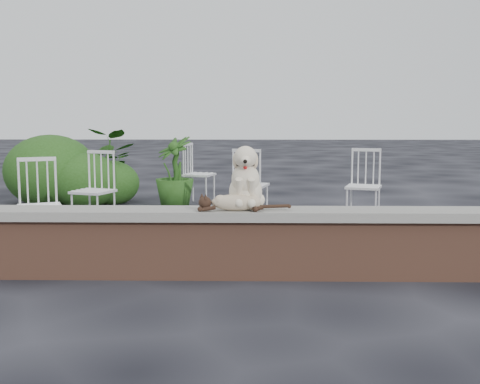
{
  "coord_description": "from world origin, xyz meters",
  "views": [
    {
      "loc": [
        0.22,
        -4.88,
        1.35
      ],
      "look_at": [
        0.12,
        0.2,
        0.7
      ],
      "focal_mm": 44.05,
      "sensor_mm": 36.0,
      "label": 1
    }
  ],
  "objects_px": {
    "chair_b": "(93,190)",
    "potted_plant_a": "(106,165)",
    "chair_c": "(250,184)",
    "dog": "(246,176)",
    "cat": "(236,201)",
    "potted_plant_b": "(174,172)",
    "chair_a": "(40,205)",
    "chair_e": "(199,173)",
    "chair_d": "(363,185)"
  },
  "relations": [
    {
      "from": "chair_c",
      "to": "potted_plant_a",
      "type": "xyz_separation_m",
      "value": [
        -2.3,
        1.52,
        0.11
      ]
    },
    {
      "from": "chair_b",
      "to": "potted_plant_a",
      "type": "relative_size",
      "value": 0.8
    },
    {
      "from": "chair_b",
      "to": "chair_d",
      "type": "bearing_deg",
      "value": 28.47
    },
    {
      "from": "chair_c",
      "to": "potted_plant_b",
      "type": "height_order",
      "value": "potted_plant_b"
    },
    {
      "from": "chair_d",
      "to": "potted_plant_b",
      "type": "distance_m",
      "value": 2.84
    },
    {
      "from": "dog",
      "to": "chair_e",
      "type": "distance_m",
      "value": 4.27
    },
    {
      "from": "chair_b",
      "to": "potted_plant_b",
      "type": "xyz_separation_m",
      "value": [
        0.77,
        1.68,
        0.06
      ]
    },
    {
      "from": "cat",
      "to": "chair_c",
      "type": "bearing_deg",
      "value": 87.97
    },
    {
      "from": "chair_d",
      "to": "chair_c",
      "type": "bearing_deg",
      "value": -168.23
    },
    {
      "from": "dog",
      "to": "chair_d",
      "type": "bearing_deg",
      "value": 60.44
    },
    {
      "from": "chair_a",
      "to": "chair_e",
      "type": "height_order",
      "value": "same"
    },
    {
      "from": "cat",
      "to": "chair_c",
      "type": "height_order",
      "value": "chair_c"
    },
    {
      "from": "chair_e",
      "to": "potted_plant_b",
      "type": "bearing_deg",
      "value": 157.76
    },
    {
      "from": "cat",
      "to": "chair_d",
      "type": "distance_m",
      "value": 3.18
    },
    {
      "from": "dog",
      "to": "potted_plant_a",
      "type": "bearing_deg",
      "value": 118.05
    },
    {
      "from": "chair_e",
      "to": "potted_plant_a",
      "type": "distance_m",
      "value": 1.51
    },
    {
      "from": "chair_d",
      "to": "chair_e",
      "type": "relative_size",
      "value": 1.0
    },
    {
      "from": "chair_b",
      "to": "potted_plant_a",
      "type": "distance_m",
      "value": 2.26
    },
    {
      "from": "chair_b",
      "to": "dog",
      "type": "bearing_deg",
      "value": -28.51
    },
    {
      "from": "potted_plant_b",
      "to": "chair_e",
      "type": "bearing_deg",
      "value": 51.38
    },
    {
      "from": "cat",
      "to": "potted_plant_b",
      "type": "bearing_deg",
      "value": 104.89
    },
    {
      "from": "cat",
      "to": "potted_plant_b",
      "type": "height_order",
      "value": "potted_plant_b"
    },
    {
      "from": "dog",
      "to": "chair_c",
      "type": "height_order",
      "value": "dog"
    },
    {
      "from": "chair_e",
      "to": "cat",
      "type": "bearing_deg",
      "value": -154.65
    },
    {
      "from": "dog",
      "to": "chair_d",
      "type": "height_order",
      "value": "dog"
    },
    {
      "from": "chair_a",
      "to": "dog",
      "type": "bearing_deg",
      "value": -45.35
    },
    {
      "from": "chair_a",
      "to": "chair_e",
      "type": "distance_m",
      "value": 3.59
    },
    {
      "from": "chair_a",
      "to": "chair_b",
      "type": "relative_size",
      "value": 1.0
    },
    {
      "from": "chair_a",
      "to": "cat",
      "type": "bearing_deg",
      "value": -49.7
    },
    {
      "from": "chair_e",
      "to": "potted_plant_a",
      "type": "xyz_separation_m",
      "value": [
        -1.5,
        0.12,
        0.11
      ]
    },
    {
      "from": "dog",
      "to": "potted_plant_b",
      "type": "relative_size",
      "value": 0.51
    },
    {
      "from": "chair_d",
      "to": "potted_plant_a",
      "type": "relative_size",
      "value": 0.8
    },
    {
      "from": "cat",
      "to": "chair_e",
      "type": "relative_size",
      "value": 0.96
    },
    {
      "from": "chair_a",
      "to": "chair_b",
      "type": "xyz_separation_m",
      "value": [
        0.21,
        1.24,
        0.0
      ]
    },
    {
      "from": "chair_c",
      "to": "potted_plant_b",
      "type": "relative_size",
      "value": 0.89
    },
    {
      "from": "chair_d",
      "to": "chair_b",
      "type": "bearing_deg",
      "value": -152.77
    },
    {
      "from": "chair_d",
      "to": "potted_plant_b",
      "type": "relative_size",
      "value": 0.89
    },
    {
      "from": "cat",
      "to": "chair_c",
      "type": "xyz_separation_m",
      "value": [
        0.12,
        2.93,
        -0.19
      ]
    },
    {
      "from": "chair_a",
      "to": "chair_d",
      "type": "relative_size",
      "value": 1.0
    },
    {
      "from": "dog",
      "to": "potted_plant_a",
      "type": "height_order",
      "value": "potted_plant_a"
    },
    {
      "from": "cat",
      "to": "chair_d",
      "type": "height_order",
      "value": "chair_d"
    },
    {
      "from": "potted_plant_a",
      "to": "chair_c",
      "type": "bearing_deg",
      "value": -33.51
    },
    {
      "from": "chair_a",
      "to": "potted_plant_b",
      "type": "xyz_separation_m",
      "value": [
        0.98,
        2.92,
        0.06
      ]
    },
    {
      "from": "potted_plant_b",
      "to": "chair_c",
      "type": "bearing_deg",
      "value": -40.97
    },
    {
      "from": "chair_a",
      "to": "chair_b",
      "type": "height_order",
      "value": "same"
    },
    {
      "from": "cat",
      "to": "chair_d",
      "type": "xyz_separation_m",
      "value": [
        1.58,
        2.76,
        -0.19
      ]
    },
    {
      "from": "dog",
      "to": "potted_plant_b",
      "type": "xyz_separation_m",
      "value": [
        -1.1,
        3.76,
        -0.32
      ]
    },
    {
      "from": "potted_plant_a",
      "to": "dog",
      "type": "bearing_deg",
      "value": -62.26
    },
    {
      "from": "chair_c",
      "to": "potted_plant_a",
      "type": "height_order",
      "value": "potted_plant_a"
    },
    {
      "from": "chair_a",
      "to": "chair_c",
      "type": "distance_m",
      "value": 2.86
    }
  ]
}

